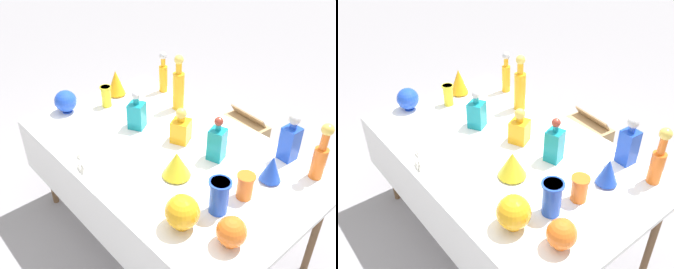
% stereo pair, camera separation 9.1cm
% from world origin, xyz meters
% --- Properties ---
extents(ground_plane, '(40.00, 40.00, 0.00)m').
position_xyz_m(ground_plane, '(0.00, 0.00, 0.00)').
color(ground_plane, gray).
extents(display_table, '(1.87, 1.13, 0.76)m').
position_xyz_m(display_table, '(0.00, -0.04, 0.70)').
color(display_table, white).
rests_on(display_table, ground).
extents(tall_bottle_0, '(0.07, 0.07, 0.35)m').
position_xyz_m(tall_bottle_0, '(0.75, 0.43, 0.91)').
color(tall_bottle_0, orange).
rests_on(tall_bottle_0, display_table).
extents(tall_bottle_1, '(0.06, 0.06, 0.32)m').
position_xyz_m(tall_bottle_1, '(-0.60, 0.48, 0.90)').
color(tall_bottle_1, orange).
rests_on(tall_bottle_1, display_table).
extents(tall_bottle_2, '(0.08, 0.08, 0.41)m').
position_xyz_m(tall_bottle_2, '(-0.32, 0.38, 0.94)').
color(tall_bottle_2, orange).
rests_on(tall_bottle_2, display_table).
extents(square_decanter_0, '(0.14, 0.14, 0.27)m').
position_xyz_m(square_decanter_0, '(-0.32, 0.01, 0.87)').
color(square_decanter_0, teal).
rests_on(square_decanter_0, display_table).
extents(square_decanter_1, '(0.15, 0.15, 0.23)m').
position_xyz_m(square_decanter_1, '(-0.01, 0.11, 0.86)').
color(square_decanter_1, orange).
rests_on(square_decanter_1, display_table).
extents(square_decanter_2, '(0.11, 0.11, 0.28)m').
position_xyz_m(square_decanter_2, '(0.27, 0.15, 0.88)').
color(square_decanter_2, teal).
rests_on(square_decanter_2, display_table).
extents(square_decanter_3, '(0.10, 0.10, 0.30)m').
position_xyz_m(square_decanter_3, '(0.55, 0.46, 0.89)').
color(square_decanter_3, blue).
rests_on(square_decanter_3, display_table).
extents(slender_vase_0, '(0.08, 0.08, 0.16)m').
position_xyz_m(slender_vase_0, '(-0.69, 0.01, 0.85)').
color(slender_vase_0, yellow).
rests_on(slender_vase_0, display_table).
extents(slender_vase_1, '(0.10, 0.10, 0.14)m').
position_xyz_m(slender_vase_1, '(0.59, 0.01, 0.84)').
color(slender_vase_1, orange).
rests_on(slender_vase_1, display_table).
extents(slender_vase_2, '(0.11, 0.11, 0.19)m').
position_xyz_m(slender_vase_2, '(0.56, -0.17, 0.86)').
color(slender_vase_2, blue).
rests_on(slender_vase_2, display_table).
extents(fluted_vase_0, '(0.12, 0.12, 0.16)m').
position_xyz_m(fluted_vase_0, '(0.60, 0.22, 0.84)').
color(fluted_vase_0, blue).
rests_on(fluted_vase_0, display_table).
extents(fluted_vase_1, '(0.14, 0.14, 0.20)m').
position_xyz_m(fluted_vase_1, '(-0.79, 0.17, 0.86)').
color(fluted_vase_1, orange).
rests_on(fluted_vase_1, display_table).
extents(fluted_vase_2, '(0.16, 0.16, 0.16)m').
position_xyz_m(fluted_vase_2, '(0.23, -0.14, 0.84)').
color(fluted_vase_2, yellow).
rests_on(fluted_vase_2, display_table).
extents(round_bowl_0, '(0.16, 0.16, 0.16)m').
position_xyz_m(round_bowl_0, '(-0.81, -0.25, 0.85)').
color(round_bowl_0, blue).
rests_on(round_bowl_0, display_table).
extents(round_bowl_1, '(0.17, 0.17, 0.18)m').
position_xyz_m(round_bowl_1, '(0.52, -0.37, 0.85)').
color(round_bowl_1, orange).
rests_on(round_bowl_1, display_table).
extents(round_bowl_2, '(0.14, 0.14, 0.15)m').
position_xyz_m(round_bowl_2, '(0.74, -0.28, 0.84)').
color(round_bowl_2, orange).
rests_on(round_bowl_2, display_table).
extents(price_tag_left, '(0.06, 0.02, 0.03)m').
position_xyz_m(price_tag_left, '(-0.17, -0.52, 0.78)').
color(price_tag_left, white).
rests_on(price_tag_left, display_table).
extents(price_tag_center, '(0.04, 0.01, 0.04)m').
position_xyz_m(price_tag_center, '(-0.27, -0.47, 0.78)').
color(price_tag_center, white).
rests_on(price_tag_center, display_table).
extents(price_tag_right, '(0.06, 0.03, 0.05)m').
position_xyz_m(price_tag_right, '(-0.15, -0.52, 0.78)').
color(price_tag_right, white).
rests_on(price_tag_right, display_table).
extents(cardboard_box_behind_left, '(0.44, 0.36, 0.46)m').
position_xyz_m(cardboard_box_behind_left, '(-0.25, 1.07, 0.19)').
color(cardboard_box_behind_left, tan).
rests_on(cardboard_box_behind_left, ground).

